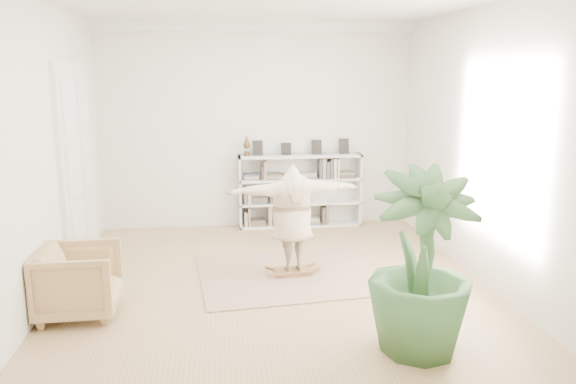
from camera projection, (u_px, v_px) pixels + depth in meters
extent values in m
plane|color=#9D7A51|center=(274.00, 284.00, 7.41)|extent=(6.00, 6.00, 0.00)
plane|color=silver|center=(257.00, 126.00, 9.95)|extent=(5.50, 0.00, 5.50)
plane|color=silver|center=(313.00, 201.00, 4.12)|extent=(5.50, 0.00, 5.50)
plane|color=silver|center=(45.00, 152.00, 6.71)|extent=(0.00, 6.00, 6.00)
plane|color=silver|center=(482.00, 145.00, 7.36)|extent=(0.00, 6.00, 6.00)
cube|color=white|center=(256.00, 26.00, 9.53)|extent=(5.50, 0.12, 0.18)
cube|color=white|center=(77.00, 167.00, 8.06)|extent=(0.08, 1.78, 2.92)
cube|color=silver|center=(72.00, 172.00, 7.67)|extent=(0.06, 0.78, 2.80)
cube|color=silver|center=(85.00, 163.00, 8.45)|extent=(0.06, 0.78, 2.80)
cube|color=silver|center=(240.00, 192.00, 9.96)|extent=(0.04, 0.35, 1.30)
cube|color=silver|center=(359.00, 189.00, 10.22)|extent=(0.04, 0.35, 1.30)
cube|color=silver|center=(299.00, 189.00, 10.24)|extent=(2.20, 0.04, 1.30)
cube|color=silver|center=(300.00, 225.00, 10.22)|extent=(2.20, 0.35, 0.04)
cube|color=silver|center=(300.00, 203.00, 10.13)|extent=(2.20, 0.35, 0.04)
cube|color=silver|center=(300.00, 179.00, 10.04)|extent=(2.20, 0.35, 0.04)
cube|color=silver|center=(300.00, 156.00, 9.96)|extent=(2.20, 0.35, 0.04)
cube|color=black|center=(258.00, 149.00, 9.89)|extent=(0.18, 0.07, 0.24)
cube|color=black|center=(286.00, 148.00, 9.95)|extent=(0.18, 0.07, 0.24)
cube|color=black|center=(317.00, 148.00, 10.01)|extent=(0.18, 0.07, 0.24)
cube|color=black|center=(344.00, 147.00, 10.07)|extent=(0.18, 0.07, 0.24)
imported|color=tan|center=(79.00, 281.00, 6.38)|extent=(0.91, 0.89, 0.81)
cube|color=tan|center=(292.00, 275.00, 7.71)|extent=(2.69, 2.25, 0.02)
cube|color=brown|center=(292.00, 270.00, 7.69)|extent=(0.52, 0.35, 0.03)
cube|color=brown|center=(292.00, 273.00, 7.70)|extent=(0.34, 0.08, 0.04)
cube|color=brown|center=(292.00, 273.00, 7.70)|extent=(0.34, 0.08, 0.04)
cube|color=brown|center=(292.00, 270.00, 7.69)|extent=(0.20, 0.07, 0.10)
cube|color=brown|center=(292.00, 270.00, 7.69)|extent=(0.20, 0.07, 0.10)
imported|color=beige|center=(292.00, 215.00, 7.53)|extent=(1.83, 0.67, 1.46)
imported|color=#31592C|center=(422.00, 263.00, 5.43)|extent=(1.05, 1.05, 1.84)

